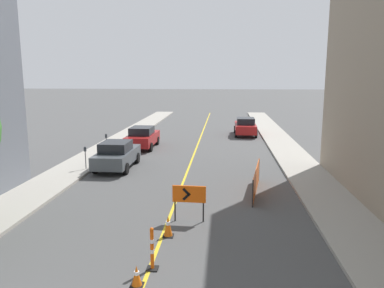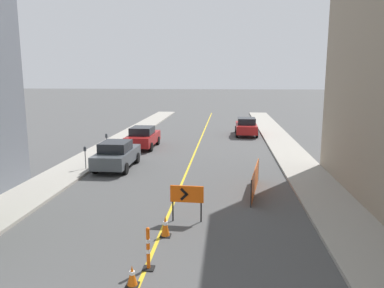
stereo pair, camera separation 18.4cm
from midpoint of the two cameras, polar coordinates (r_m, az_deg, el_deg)
lane_stripe at (r=27.07m, az=0.37°, el=-0.88°), size 0.12×54.30×0.01m
sidewalk_left at (r=28.31m, az=-12.89°, el=-0.52°), size 2.37×54.30×0.13m
sidewalk_right at (r=27.33m, az=14.13°, el=-0.96°), size 2.37×54.30×0.13m
traffic_cone_third at (r=10.19m, az=-8.98°, el=-19.25°), size 0.33×0.33×0.56m
traffic_cone_fourth at (r=12.77m, az=-4.09°, el=-12.37°), size 0.36×0.36×0.72m
delineator_post_rear at (r=10.77m, az=-6.61°, el=-15.93°), size 0.32×0.32×1.22m
arrow_barricade_primary at (r=13.74m, az=-0.84°, el=-7.88°), size 1.23×0.12×1.36m
safety_mesh_fence at (r=17.40m, az=9.44°, el=-5.47°), size 0.65×4.07×1.16m
parked_car_curb_near at (r=22.00m, az=-11.62°, el=-1.62°), size 1.93×4.31×1.59m
parked_car_curb_mid at (r=27.90m, az=-7.75°, el=1.02°), size 1.94×4.33×1.59m
parked_car_curb_far at (r=33.88m, az=7.97°, el=2.67°), size 1.94×4.32×1.59m
parking_meter_near_curb at (r=21.71m, az=-16.19°, el=-1.34°), size 0.12×0.11×1.28m
parking_meter_far_curb at (r=25.20m, az=-13.14°, el=0.60°), size 0.12×0.11×1.42m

